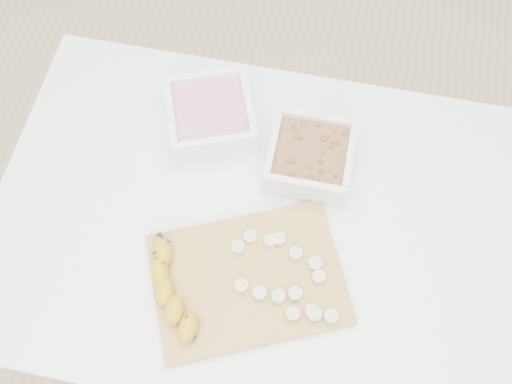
% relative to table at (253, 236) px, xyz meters
% --- Properties ---
extents(ground, '(3.50, 3.50, 0.00)m').
position_rel_table_xyz_m(ground, '(0.00, 0.00, -0.65)').
color(ground, '#C6AD89').
rests_on(ground, ground).
extents(table, '(1.00, 0.70, 0.75)m').
position_rel_table_xyz_m(table, '(0.00, 0.00, 0.00)').
color(table, white).
rests_on(table, ground).
extents(bowl_yogurt, '(0.21, 0.21, 0.08)m').
position_rel_table_xyz_m(bowl_yogurt, '(-0.12, 0.18, 0.14)').
color(bowl_yogurt, white).
rests_on(bowl_yogurt, table).
extents(bowl_granola, '(0.16, 0.16, 0.07)m').
position_rel_table_xyz_m(bowl_granola, '(0.09, 0.13, 0.13)').
color(bowl_granola, white).
rests_on(bowl_granola, table).
extents(cutting_board, '(0.41, 0.36, 0.01)m').
position_rel_table_xyz_m(cutting_board, '(0.02, -0.12, 0.10)').
color(cutting_board, '#B18D47').
rests_on(cutting_board, table).
extents(banana, '(0.12, 0.20, 0.03)m').
position_rel_table_xyz_m(banana, '(-0.11, -0.17, 0.13)').
color(banana, '#B69116').
rests_on(banana, cutting_board).
extents(banana_slices, '(0.21, 0.16, 0.02)m').
position_rel_table_xyz_m(banana_slices, '(0.08, -0.11, 0.12)').
color(banana_slices, beige).
rests_on(banana_slices, cutting_board).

